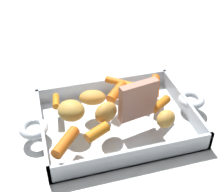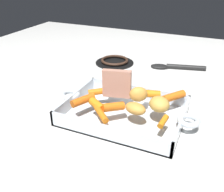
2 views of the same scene
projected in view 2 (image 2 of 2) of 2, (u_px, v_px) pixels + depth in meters
name	position (u px, v px, depth m)	size (l,w,h in m)	color
ground_plane	(124.00, 117.00, 0.71)	(1.92, 1.92, 0.00)	silver
roasting_dish	(124.00, 113.00, 0.71)	(0.41, 0.24, 0.04)	silver
roast_slice_thick	(117.00, 84.00, 0.71)	(0.02, 0.08, 0.08)	tan
baby_carrot_northeast	(113.00, 107.00, 0.65)	(0.02, 0.02, 0.06)	orange
baby_carrot_long	(163.00, 121.00, 0.60)	(0.01, 0.01, 0.04)	orange
baby_carrot_northwest	(97.00, 92.00, 0.73)	(0.02, 0.02, 0.05)	orange
baby_carrot_southwest	(97.00, 105.00, 0.66)	(0.02, 0.02, 0.05)	orange
baby_carrot_short	(174.00, 96.00, 0.71)	(0.02, 0.02, 0.07)	orange
baby_carrot_center_right	(83.00, 100.00, 0.69)	(0.02, 0.02, 0.07)	orange
baby_carrot_southeast	(101.00, 114.00, 0.63)	(0.02, 0.02, 0.07)	orange
baby_carrot_center_left	(152.00, 94.00, 0.72)	(0.02, 0.02, 0.05)	orange
potato_golden_small	(109.00, 83.00, 0.77)	(0.04, 0.03, 0.04)	gold
potato_whole	(135.00, 108.00, 0.64)	(0.06, 0.04, 0.03)	gold
potato_near_roast	(159.00, 105.00, 0.65)	(0.06, 0.05, 0.04)	gold
potato_corner	(138.00, 94.00, 0.69)	(0.05, 0.03, 0.04)	gold
stove_burner_rear	(115.00, 61.00, 1.08)	(0.16, 0.16, 0.02)	black
serving_spoon	(174.00, 67.00, 1.03)	(0.22, 0.08, 0.02)	black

